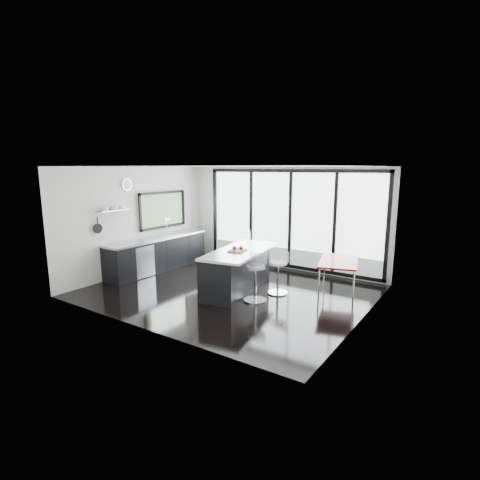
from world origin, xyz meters
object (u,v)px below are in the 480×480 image
Objects in this scene: bar_stool_near at (255,283)px; bar_stool_far at (278,278)px; red_table at (338,277)px; island at (237,269)px.

bar_stool_far is (0.17, 0.70, -0.02)m from bar_stool_near.
bar_stool_far is 0.52× the size of red_table.
bar_stool_near is 0.72m from bar_stool_far.
red_table is (1.99, 1.08, -0.11)m from island.
bar_stool_near is 0.55× the size of red_table.
red_table is at bearing 28.42° from island.
bar_stool_far is 1.35m from red_table.
red_table is (1.09, 0.79, 0.01)m from bar_stool_far.
bar_stool_near reaches higher than bar_stool_far.
bar_stool_far is at bearing 64.62° from bar_stool_near.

